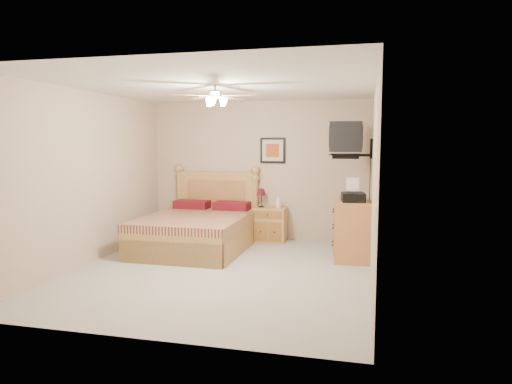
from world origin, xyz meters
TOP-DOWN VIEW (x-y plane):
  - floor at (0.00, 0.00)m, footprint 4.50×4.50m
  - ceiling at (0.00, 0.00)m, footprint 4.00×4.50m
  - wall_back at (0.00, 2.25)m, footprint 4.00×0.04m
  - wall_front at (0.00, -2.25)m, footprint 4.00×0.04m
  - wall_left at (-2.00, 0.00)m, footprint 0.04×4.50m
  - wall_right at (2.00, 0.00)m, footprint 0.04×4.50m
  - bed at (-0.79, 1.12)m, footprint 1.62×2.12m
  - nightstand at (0.27, 2.00)m, footprint 0.57×0.43m
  - table_lamp at (0.10, 2.05)m, footprint 0.22×0.22m
  - lotion_bottle at (0.42, 1.98)m, footprint 0.11×0.11m
  - framed_picture at (0.27, 2.23)m, footprint 0.46×0.04m
  - dresser at (1.73, 1.08)m, footprint 0.57×0.79m
  - fax_machine at (1.74, 0.94)m, footprint 0.38×0.39m
  - magazine_lower at (1.67, 1.38)m, footprint 0.29×0.33m
  - magazine_upper at (1.67, 1.42)m, footprint 0.29×0.31m
  - wall_tv at (1.75, 1.34)m, footprint 0.56×0.46m
  - ceiling_fan at (0.00, -0.20)m, footprint 1.14×1.14m

SIDE VIEW (x-z plane):
  - floor at x=0.00m, z-range 0.00..0.00m
  - nightstand at x=0.27m, z-range 0.00..0.61m
  - dresser at x=1.73m, z-range 0.00..0.90m
  - bed at x=-0.79m, z-range 0.00..1.36m
  - lotion_bottle at x=0.42m, z-range 0.61..0.83m
  - table_lamp at x=0.10m, z-range 0.61..0.94m
  - magazine_lower at x=1.67m, z-range 0.90..0.92m
  - magazine_upper at x=1.67m, z-range 0.92..0.94m
  - fax_machine at x=1.74m, z-range 0.90..1.25m
  - wall_back at x=0.00m, z-range 0.00..2.50m
  - wall_front at x=0.00m, z-range 0.00..2.50m
  - wall_left at x=-2.00m, z-range 0.00..2.50m
  - wall_right at x=2.00m, z-range 0.00..2.50m
  - framed_picture at x=0.27m, z-range 1.39..1.85m
  - wall_tv at x=1.75m, z-range 1.52..2.10m
  - ceiling_fan at x=0.00m, z-range 2.22..2.50m
  - ceiling at x=0.00m, z-range 2.48..2.52m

